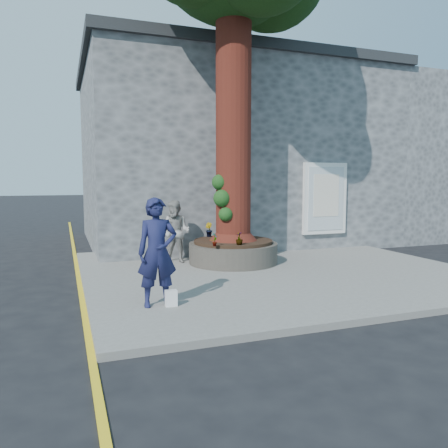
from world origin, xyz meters
name	(u,v)px	position (x,y,z in m)	size (l,w,h in m)	color
ground	(233,287)	(0.00, 0.00, 0.00)	(120.00, 120.00, 0.00)	black
pavement	(274,270)	(1.50, 1.00, 0.06)	(9.00, 8.00, 0.12)	slate
yellow_line	(80,289)	(-3.05, 1.00, 0.00)	(0.10, 30.00, 0.01)	yellow
stone_shop	(225,156)	(2.50, 7.20, 3.16)	(10.30, 8.30, 6.30)	#4F5154
neighbour_shop	(394,163)	(10.50, 7.20, 3.00)	(6.00, 8.00, 6.00)	#4F5154
planter	(233,252)	(0.80, 2.00, 0.41)	(2.30, 2.30, 0.60)	black
man	(157,252)	(-1.85, -1.20, 1.05)	(0.68, 0.45, 1.87)	#171A40
woman	(176,232)	(-0.59, 2.56, 0.93)	(0.79, 0.62, 1.63)	#999792
shopping_bag	(171,298)	(-1.64, -1.30, 0.26)	(0.20, 0.12, 0.28)	white
plant_a	(215,239)	(-0.01, 1.15, 0.89)	(0.18, 0.12, 0.34)	gray
plant_b	(209,230)	(0.41, 2.85, 0.92)	(0.22, 0.21, 0.39)	gray
plant_c	(239,238)	(0.62, 1.15, 0.88)	(0.17, 0.17, 0.31)	gray
plant_d	(233,234)	(0.78, 1.99, 0.88)	(0.29, 0.26, 0.32)	gray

